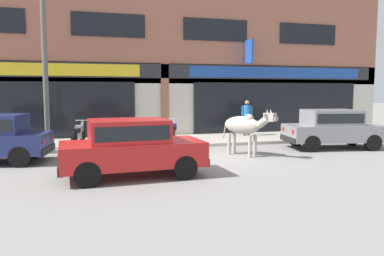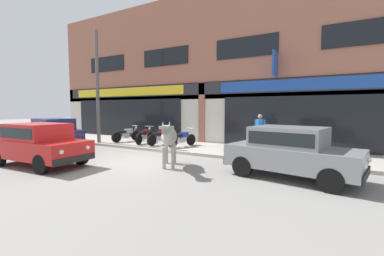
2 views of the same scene
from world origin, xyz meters
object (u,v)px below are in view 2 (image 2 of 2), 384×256
(car_1, at_px, (53,131))
(motorcycle_2, at_px, (161,137))
(cow, at_px, (169,137))
(motorcycle_1, at_px, (144,136))
(pedestrian, at_px, (260,128))
(utility_pole, at_px, (97,87))
(motorcycle_3, at_px, (182,139))
(car_0, at_px, (39,142))
(car_2, at_px, (290,150))
(motorcycle_0, at_px, (126,135))

(car_1, xyz_separation_m, motorcycle_2, (4.93, 2.66, -0.30))
(cow, height_order, motorcycle_1, cow)
(car_1, distance_m, pedestrian, 10.42)
(utility_pole, bearing_deg, car_1, -133.00)
(car_1, xyz_separation_m, motorcycle_1, (3.84, 2.68, -0.30))
(car_1, bearing_deg, motorcycle_3, 22.63)
(cow, height_order, utility_pole, utility_pole)
(motorcycle_3, bearing_deg, utility_pole, -168.26)
(motorcycle_2, relative_size, pedestrian, 1.13)
(car_0, height_order, car_1, same)
(motorcycle_3, xyz_separation_m, pedestrian, (3.59, 0.76, 0.60))
(car_1, distance_m, motorcycle_3, 6.80)
(car_2, height_order, motorcycle_1, car_2)
(pedestrian, relative_size, utility_pole, 0.27)
(cow, height_order, motorcycle_0, cow)
(utility_pole, bearing_deg, car_2, -10.51)
(motorcycle_0, height_order, motorcycle_3, same)
(motorcycle_1, xyz_separation_m, pedestrian, (6.02, 0.69, 0.60))
(car_0, height_order, motorcycle_2, car_0)
(motorcycle_1, relative_size, utility_pole, 0.30)
(car_1, distance_m, utility_pole, 3.22)
(utility_pole, bearing_deg, motorcycle_3, 11.74)
(car_1, distance_m, motorcycle_1, 4.69)
(motorcycle_2, bearing_deg, utility_pole, -163.13)
(cow, bearing_deg, motorcycle_3, 115.59)
(car_0, distance_m, car_1, 4.88)
(motorcycle_3, height_order, utility_pole, utility_pole)
(motorcycle_1, bearing_deg, pedestrian, 6.59)
(car_1, bearing_deg, pedestrian, 18.89)
(motorcycle_2, bearing_deg, car_0, -100.35)
(motorcycle_1, height_order, utility_pole, utility_pole)
(car_1, xyz_separation_m, car_2, (11.71, -0.27, 0.00))
(motorcycle_0, distance_m, motorcycle_1, 1.32)
(motorcycle_0, relative_size, pedestrian, 1.12)
(cow, relative_size, car_1, 0.51)
(motorcycle_0, bearing_deg, car_0, -76.03)
(pedestrian, bearing_deg, cow, -115.00)
(car_2, relative_size, motorcycle_3, 2.12)
(motorcycle_2, bearing_deg, car_1, -151.65)
(car_0, distance_m, pedestrian, 8.65)
(cow, distance_m, motorcycle_1, 5.38)
(motorcycle_0, distance_m, motorcycle_2, 2.41)
(cow, bearing_deg, motorcycle_1, 139.42)
(car_2, distance_m, motorcycle_2, 7.39)
(car_0, xyz_separation_m, utility_pole, (-2.40, 4.54, 2.32))
(car_0, xyz_separation_m, motorcycle_3, (2.35, 5.53, -0.30))
(motorcycle_1, bearing_deg, motorcycle_0, 179.72)
(cow, bearing_deg, car_0, -152.13)
(pedestrian, bearing_deg, utility_pole, -168.17)
(car_2, height_order, utility_pole, utility_pole)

